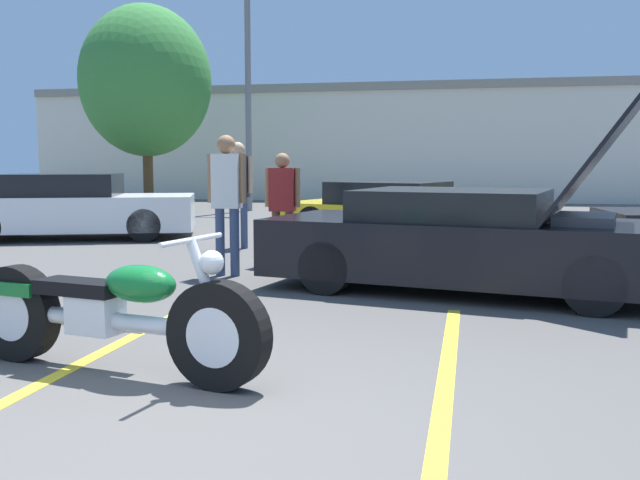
% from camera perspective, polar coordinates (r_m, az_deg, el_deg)
% --- Properties ---
extents(ground_plane, '(80.00, 80.00, 0.00)m').
position_cam_1_polar(ground_plane, '(3.91, -12.10, -16.15)').
color(ground_plane, '#514F4C').
extents(parking_stripe_middle, '(0.12, 4.53, 0.01)m').
position_cam_1_polar(parking_stripe_middle, '(5.81, -17.45, -8.77)').
color(parking_stripe_middle, yellow).
rests_on(parking_stripe_middle, ground).
extents(parking_stripe_back, '(0.12, 4.53, 0.01)m').
position_cam_1_polar(parking_stripe_back, '(5.09, 10.07, -10.70)').
color(parking_stripe_back, yellow).
rests_on(parking_stripe_back, ground).
extents(far_building, '(32.00, 4.20, 4.40)m').
position_cam_1_polar(far_building, '(28.53, 9.05, 7.93)').
color(far_building, beige).
rests_on(far_building, ground).
extents(light_pole, '(1.21, 0.28, 7.51)m').
position_cam_1_polar(light_pole, '(21.82, -5.58, 13.24)').
color(light_pole, slate).
rests_on(light_pole, ground).
extents(tree_background, '(4.16, 4.16, 6.43)m').
position_cam_1_polar(tree_background, '(23.89, -13.77, 12.24)').
color(tree_background, brown).
rests_on(tree_background, ground).
extents(motorcycle, '(2.45, 0.82, 1.00)m').
position_cam_1_polar(motorcycle, '(5.22, -16.42, -5.70)').
color(motorcycle, black).
rests_on(motorcycle, ground).
extents(show_car_hood_open, '(4.84, 2.78, 2.14)m').
position_cam_1_polar(show_car_hood_open, '(8.33, 11.89, -0.02)').
color(show_car_hood_open, black).
rests_on(show_car_hood_open, ground).
extents(parked_car_mid_row, '(4.77, 3.20, 1.10)m').
position_cam_1_polar(parked_car_mid_row, '(13.70, 6.02, 2.27)').
color(parked_car_mid_row, yellow).
rests_on(parked_car_mid_row, ground).
extents(parked_car_left_row, '(4.88, 3.27, 1.25)m').
position_cam_1_polar(parked_car_left_row, '(14.59, -19.19, 2.46)').
color(parked_car_left_row, white).
rests_on(parked_car_left_row, ground).
extents(spectator_near_motorcycle, '(0.52, 0.24, 1.82)m').
position_cam_1_polar(spectator_near_motorcycle, '(12.25, -6.57, 4.41)').
color(spectator_near_motorcycle, '#38476B').
rests_on(spectator_near_motorcycle, ground).
extents(spectator_by_show_car, '(0.52, 0.24, 1.82)m').
position_cam_1_polar(spectator_by_show_car, '(9.28, -7.47, 3.85)').
color(spectator_by_show_car, '#38476B').
rests_on(spectator_by_show_car, ground).
extents(spectator_midground, '(0.52, 0.21, 1.61)m').
position_cam_1_polar(spectator_midground, '(10.19, -3.02, 3.27)').
color(spectator_midground, brown).
rests_on(spectator_midground, ground).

